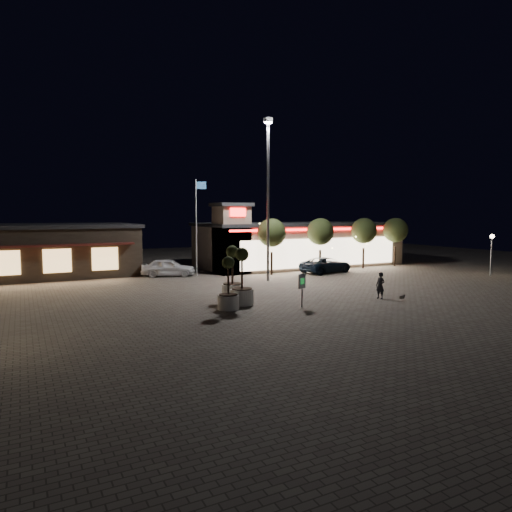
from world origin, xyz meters
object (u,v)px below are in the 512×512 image
planter_mid (228,293)px  valet_sign (302,284)px  pickup_truck (326,265)px  planter_left (242,287)px  pedestrian (380,285)px  white_sedan (168,267)px

planter_mid → valet_sign: bearing=-20.0°
pickup_truck → valet_sign: valet_sign is taller
planter_left → pickup_truck: bearing=36.7°
pedestrian → valet_sign: size_ratio=0.87×
pickup_truck → planter_mid: size_ratio=1.72×
pickup_truck → pedestrian: (-4.46, -11.70, 0.13)m
pickup_truck → planter_left: (-12.72, -9.47, 0.32)m
pedestrian → planter_left: bearing=-114.2°
valet_sign → white_sedan: bearing=100.6°
pedestrian → valet_sign: bearing=-99.4°
white_sedan → planter_mid: (-0.89, -14.33, 0.14)m
pickup_truck → planter_mid: 17.31m
pickup_truck → white_sedan: bearing=62.0°
pickup_truck → planter_mid: bearing=115.7°
pedestrian → pickup_truck: bearing=150.0°
white_sedan → pedestrian: size_ratio=2.69×
planter_mid → planter_left: bearing=33.8°
pickup_truck → planter_left: 15.86m
white_sedan → planter_left: planter_left is taller
planter_left → valet_sign: size_ratio=1.75×
valet_sign → planter_left: bearing=140.0°
pickup_truck → planter_left: bearing=115.9°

